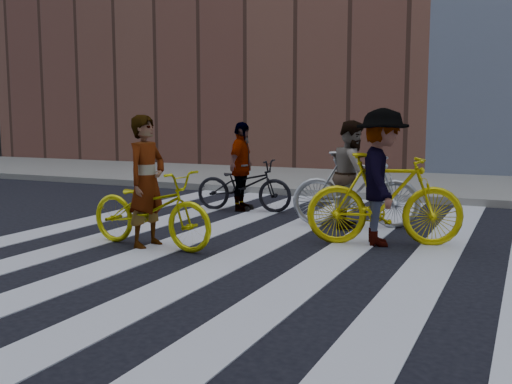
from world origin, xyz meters
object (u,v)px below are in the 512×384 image
Objects in this scene: bike_yellow_left at (151,209)px; bike_yellow_right at (385,199)px; bike_silver_mid at (356,189)px; bike_dark_rear at (244,185)px; rider_rear at (241,167)px; rider_left at (147,182)px; rider_mid at (353,174)px; rider_right at (381,177)px.

bike_yellow_right is (2.75, 1.39, 0.11)m from bike_yellow_left.
bike_yellow_right reaches higher than bike_silver_mid.
bike_dark_rear is 1.11× the size of rider_rear.
bike_silver_mid is 1.31m from bike_yellow_right.
bike_dark_rear is (-0.20, 3.20, -0.04)m from bike_yellow_left.
bike_dark_rear is 1.03× the size of rider_left.
rider_right is (0.70, -1.11, 0.08)m from rider_mid.
rider_mid is (2.05, 2.50, -0.04)m from rider_left.
rider_right is at bearing -128.73° from bike_dark_rear.
rider_right reaches higher than bike_silver_mid.
bike_yellow_right is at bearing -108.19° from rider_right.
rider_mid is at bearing -114.39° from bike_dark_rear.
rider_rear reaches higher than bike_dark_rear.
bike_dark_rear is at bearing -96.68° from rider_rear.
bike_yellow_right is 1.36m from rider_mid.
bike_yellow_left is 1.09× the size of bike_dark_rear.
bike_dark_rear is at bearing 9.28° from bike_yellow_left.
bike_yellow_left is at bearing 98.63° from bike_yellow_right.
rider_left is (-0.05, 0.00, 0.35)m from bike_yellow_left.
rider_mid is 2.36m from rider_rear.
rider_right reaches higher than rider_rear.
rider_mid is at bearing -33.67° from rider_left.
bike_silver_mid is 1.08× the size of rider_right.
rider_rear is (-2.95, 1.81, -0.10)m from rider_right.
bike_silver_mid is at bearing 12.00° from rider_right.
rider_left is 3.21m from rider_rear.
bike_silver_mid is 1.13× the size of rider_left.
bike_silver_mid reaches higher than bike_dark_rear.
bike_yellow_right reaches higher than bike_dark_rear.
bike_silver_mid is 3.28m from rider_left.
rider_mid is at bearing 13.89° from rider_right.
rider_right is at bearing -57.06° from bike_yellow_left.
bike_yellow_right is 1.15× the size of bike_dark_rear.
bike_yellow_left is 3.06m from rider_right.
bike_dark_rear is at bearing 8.38° from rider_left.
bike_yellow_right is at bearing -127.86° from rider_rear.
rider_mid reaches higher than bike_yellow_left.
rider_rear is (-3.00, 1.81, 0.19)m from bike_yellow_right.
bike_yellow_right is 1.13× the size of rider_right.
bike_yellow_left is at bearing 128.86° from bike_silver_mid.
bike_yellow_right is at bearing -159.70° from bike_silver_mid.
rider_right is (2.90, -1.81, 0.44)m from bike_dark_rear.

